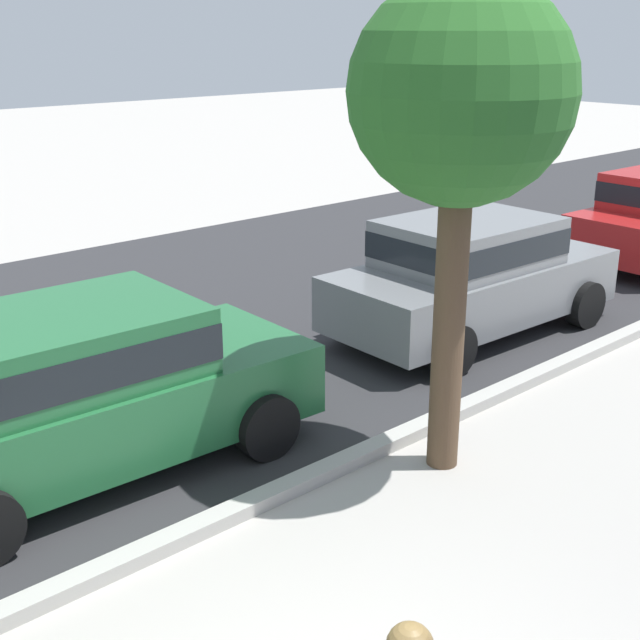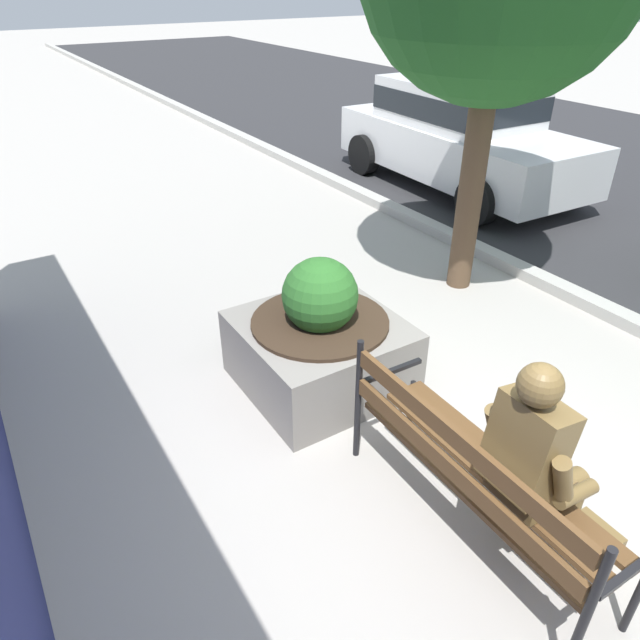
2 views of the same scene
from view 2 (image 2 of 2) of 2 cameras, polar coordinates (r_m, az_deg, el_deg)
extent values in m
plane|color=#ADA8A0|center=(3.89, 15.41, -18.87)|extent=(80.00, 80.00, 0.00)
cube|color=brown|center=(3.45, 13.66, -15.57)|extent=(1.70, 0.14, 0.04)
cube|color=brown|center=(3.55, 15.85, -14.32)|extent=(1.70, 0.14, 0.04)
cube|color=brown|center=(3.65, 17.89, -13.12)|extent=(1.70, 0.14, 0.04)
cube|color=brown|center=(3.28, 12.86, -14.19)|extent=(1.70, 0.07, 0.11)
cube|color=brown|center=(3.13, 13.33, -11.34)|extent=(1.70, 0.07, 0.11)
cylinder|color=black|center=(4.25, 8.96, -8.47)|extent=(0.04, 0.04, 0.45)
cylinder|color=black|center=(3.87, 3.79, -8.00)|extent=(0.04, 0.04, 0.95)
cube|color=black|center=(3.91, 7.14, -5.02)|extent=(0.05, 0.48, 0.03)
cylinder|color=black|center=(3.55, 28.62, -23.30)|extent=(0.04, 0.04, 0.45)
cylinder|color=black|center=(3.08, 24.67, -25.33)|extent=(0.04, 0.04, 0.95)
cube|color=black|center=(3.13, 28.43, -20.96)|extent=(0.05, 0.48, 0.03)
cube|color=brown|center=(3.41, 19.92, -14.88)|extent=(0.35, 0.33, 0.16)
cube|color=brown|center=(3.13, 19.73, -11.56)|extent=(0.37, 0.30, 0.55)
sphere|color=brown|center=(2.89, 20.92, -6.05)|extent=(0.22, 0.22, 0.22)
cylinder|color=brown|center=(3.27, 16.98, -9.97)|extent=(0.10, 0.18, 0.29)
cylinder|color=brown|center=(3.47, 18.07, -11.14)|extent=(0.09, 0.27, 0.10)
cylinder|color=brown|center=(3.09, 22.87, -14.29)|extent=(0.10, 0.18, 0.29)
cylinder|color=brown|center=(3.29, 23.98, -15.43)|extent=(0.09, 0.27, 0.10)
cylinder|color=brown|center=(3.56, 20.26, -13.54)|extent=(0.14, 0.37, 0.14)
cylinder|color=brown|center=(3.85, 21.34, -15.30)|extent=(0.11, 0.11, 0.50)
cube|color=brown|center=(4.04, 21.32, -17.05)|extent=(0.12, 0.24, 0.07)
cylinder|color=brown|center=(3.49, 22.49, -15.17)|extent=(0.14, 0.37, 0.14)
cylinder|color=brown|center=(3.79, 23.45, -16.82)|extent=(0.11, 0.11, 0.50)
cube|color=brown|center=(3.98, 23.34, -18.53)|extent=(0.12, 0.24, 0.07)
cube|color=brown|center=(3.94, 25.38, -18.90)|extent=(0.29, 0.19, 0.16)
cube|color=gray|center=(4.64, 0.00, -3.33)|extent=(1.20, 1.20, 0.57)
cylinder|color=#38281C|center=(4.48, 0.00, -0.17)|extent=(1.08, 1.08, 0.03)
sphere|color=#2D6B28|center=(4.36, 0.00, 2.45)|extent=(0.58, 0.58, 0.58)
cylinder|color=brown|center=(6.06, 14.75, 12.82)|extent=(0.25, 0.25, 2.21)
cube|color=silver|center=(9.42, 13.65, 16.17)|extent=(4.16, 1.85, 0.70)
cube|color=silver|center=(9.39, 13.52, 20.22)|extent=(2.19, 1.64, 0.60)
cube|color=black|center=(9.39, 13.52, 20.22)|extent=(2.20, 1.66, 0.33)
cylinder|color=black|center=(9.26, 23.05, 12.47)|extent=(0.65, 0.24, 0.64)
cylinder|color=black|center=(8.02, 15.26, 11.20)|extent=(0.65, 0.24, 0.64)
cylinder|color=black|center=(11.00, 12.07, 16.86)|extent=(0.65, 0.24, 0.64)
cylinder|color=black|center=(9.98, 4.37, 16.00)|extent=(0.65, 0.24, 0.64)
camera|label=1|loc=(3.74, -42.33, 40.03)|focal=47.34mm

